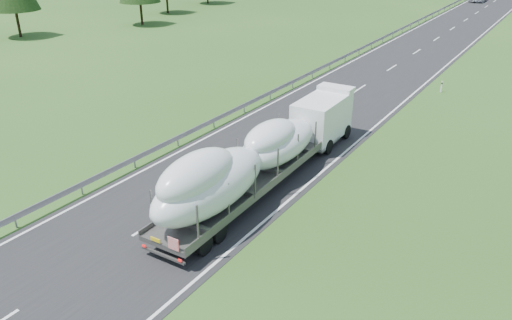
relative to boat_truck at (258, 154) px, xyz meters
The scene contains 3 objects.
ground 6.60m from the boat_truck, 114.24° to the right, with size 400.00×400.00×0.00m, color #284D19.
road_surface 94.38m from the boat_truck, 91.55° to the left, with size 10.00×400.00×0.02m, color black.
boat_truck is the anchor object (origin of this frame).
Camera 1 is at (15.70, -15.15, 13.28)m, focal length 35.00 mm.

